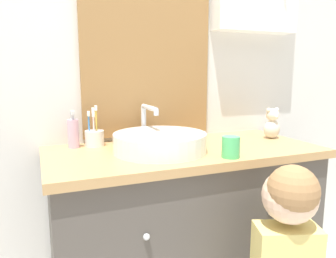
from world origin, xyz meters
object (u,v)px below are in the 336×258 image
toothbrush_holder (94,137)px  drinking_cup (231,147)px  teddy_bear (272,124)px  sink_basin (160,141)px  child_figure (286,256)px  soap_dispenser (73,133)px

toothbrush_holder → drinking_cup: bearing=-41.7°
teddy_bear → drinking_cup: 0.47m
sink_basin → teddy_bear: bearing=4.8°
sink_basin → child_figure: (0.31, -0.44, -0.34)m
sink_basin → toothbrush_holder: 0.32m
sink_basin → toothbrush_holder: same height
drinking_cup → teddy_bear: bearing=31.9°
child_figure → teddy_bear: (0.32, 0.49, 0.38)m
sink_basin → soap_dispenser: sink_basin is taller
sink_basin → drinking_cup: size_ratio=5.25×
sink_basin → child_figure: size_ratio=0.51×
soap_dispenser → drinking_cup: 0.68m
toothbrush_holder → soap_dispenser: (-0.09, -0.00, 0.02)m
sink_basin → soap_dispenser: bearing=147.6°
sink_basin → teddy_bear: 0.63m
sink_basin → drinking_cup: bearing=-41.9°
soap_dispenser → drinking_cup: bearing=-36.5°
soap_dispenser → teddy_bear: bearing=-9.3°
toothbrush_holder → soap_dispenser: 0.09m
child_figure → teddy_bear: teddy_bear is taller
sink_basin → soap_dispenser: (-0.33, 0.21, 0.02)m
toothbrush_holder → soap_dispenser: bearing=-179.3°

